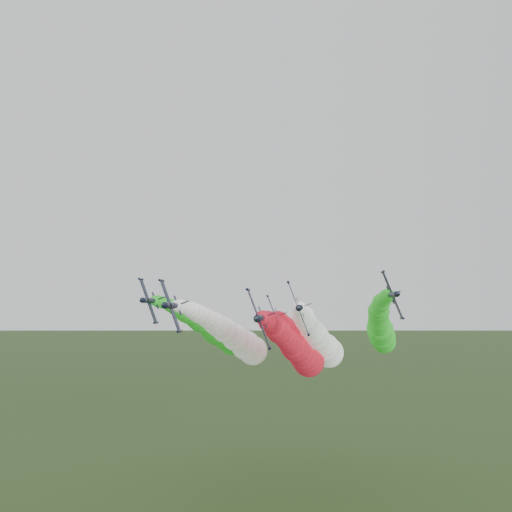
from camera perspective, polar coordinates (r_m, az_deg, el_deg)
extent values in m
cylinder|color=black|center=(67.98, 0.45, -7.12)|extent=(1.24, 7.85, 1.24)
cone|color=black|center=(63.39, 0.07, -7.21)|extent=(1.13, 1.57, 1.13)
cone|color=black|center=(72.24, 0.76, -7.05)|extent=(1.13, 0.78, 1.13)
ellipsoid|color=black|center=(66.22, 0.59, -7.05)|extent=(0.74, 1.64, 0.85)
cube|color=black|center=(67.82, 0.33, -7.16)|extent=(3.08, 1.66, 7.86)
cylinder|color=black|center=(68.01, -0.92, -3.87)|extent=(0.50, 2.27, 0.50)
cylinder|color=black|center=(67.90, 1.61, -10.46)|extent=(0.50, 2.27, 0.50)
cube|color=black|center=(71.20, 1.45, -6.78)|extent=(1.92, 1.31, 0.83)
cube|color=black|center=(71.27, 0.79, -7.03)|extent=(1.26, 0.96, 3.13)
sphere|color=red|center=(71.02, 0.67, -7.07)|extent=(1.99, 1.99, 1.99)
sphere|color=red|center=(73.53, 0.86, -7.10)|extent=(2.22, 2.22, 2.22)
sphere|color=red|center=(76.04, 1.05, -7.20)|extent=(2.23, 2.23, 2.23)
sphere|color=red|center=(78.55, 1.25, -7.33)|extent=(2.93, 2.93, 2.93)
sphere|color=red|center=(81.06, 1.47, -7.50)|extent=(3.42, 3.42, 3.42)
sphere|color=red|center=(83.57, 1.69, -7.69)|extent=(3.60, 3.60, 3.60)
sphere|color=red|center=(86.09, 1.92, -7.90)|extent=(3.14, 3.14, 3.14)
sphere|color=red|center=(88.60, 2.16, -8.12)|extent=(4.22, 4.22, 4.22)
sphere|color=red|center=(91.12, 2.41, -8.36)|extent=(4.32, 4.32, 4.32)
sphere|color=red|center=(93.64, 2.66, -8.60)|extent=(4.57, 4.57, 4.57)
sphere|color=red|center=(96.17, 2.91, -8.86)|extent=(3.82, 3.82, 3.82)
sphere|color=red|center=(98.69, 3.18, -9.12)|extent=(4.27, 4.27, 4.27)
sphere|color=red|center=(101.23, 3.44, -9.38)|extent=(4.58, 4.58, 4.58)
sphere|color=red|center=(103.76, 3.72, -9.65)|extent=(4.71, 4.71, 4.71)
sphere|color=red|center=(106.31, 3.99, -9.92)|extent=(4.88, 4.88, 4.88)
sphere|color=red|center=(108.86, 4.27, -10.19)|extent=(5.82, 5.82, 5.82)
sphere|color=red|center=(111.41, 4.56, -10.47)|extent=(6.01, 6.01, 6.01)
sphere|color=red|center=(113.98, 4.85, -10.75)|extent=(5.49, 5.49, 5.49)
sphere|color=red|center=(116.55, 5.14, -11.02)|extent=(5.86, 5.86, 5.86)
sphere|color=red|center=(119.13, 5.43, -11.30)|extent=(6.73, 6.73, 6.73)
sphere|color=red|center=(121.71, 5.73, -11.58)|extent=(7.20, 7.20, 7.20)
sphere|color=red|center=(124.31, 6.03, -11.86)|extent=(7.66, 7.66, 7.66)
cylinder|color=black|center=(78.52, -9.64, -5.60)|extent=(1.24, 7.85, 1.24)
cone|color=black|center=(74.07, -10.58, -5.56)|extent=(1.13, 1.57, 1.13)
cone|color=black|center=(82.65, -8.86, -5.62)|extent=(1.13, 0.78, 1.13)
ellipsoid|color=black|center=(76.75, -9.74, -5.49)|extent=(0.74, 1.64, 0.85)
cube|color=black|center=(78.38, -9.76, -5.63)|extent=(3.08, 1.66, 7.86)
cylinder|color=black|center=(78.90, -10.75, -2.77)|extent=(0.50, 2.27, 0.50)
cylinder|color=black|center=(78.09, -8.74, -8.51)|extent=(0.50, 2.27, 0.50)
cube|color=black|center=(81.49, -8.38, -5.37)|extent=(1.92, 1.31, 0.83)
cube|color=black|center=(81.69, -8.94, -5.58)|extent=(1.26, 0.96, 3.13)
sphere|color=white|center=(81.47, -9.07, -5.61)|extent=(1.78, 1.78, 1.78)
sphere|color=white|center=(83.90, -8.63, -5.69)|extent=(2.26, 2.26, 2.26)
sphere|color=white|center=(86.34, -8.19, -5.82)|extent=(2.21, 2.21, 2.21)
sphere|color=white|center=(88.77, -7.75, -5.98)|extent=(2.55, 2.55, 2.55)
sphere|color=white|center=(91.20, -7.32, -6.17)|extent=(3.00, 3.00, 3.00)
sphere|color=white|center=(93.63, -6.89, -6.39)|extent=(3.32, 3.32, 3.32)
sphere|color=white|center=(96.05, -6.47, -6.61)|extent=(3.55, 3.55, 3.55)
sphere|color=white|center=(98.48, -6.05, -6.85)|extent=(3.47, 3.47, 3.47)
sphere|color=white|center=(100.92, -5.63, -7.10)|extent=(3.86, 3.86, 3.86)
sphere|color=white|center=(103.35, -5.22, -7.36)|extent=(3.89, 3.89, 3.89)
sphere|color=white|center=(105.78, -4.80, -7.62)|extent=(4.57, 4.57, 4.57)
sphere|color=white|center=(108.22, -4.39, -7.89)|extent=(4.88, 4.88, 4.88)
sphere|color=white|center=(110.67, -3.98, -8.17)|extent=(4.62, 4.62, 4.62)
sphere|color=white|center=(113.11, -3.58, -8.45)|extent=(5.60, 5.60, 5.60)
sphere|color=white|center=(115.56, -3.17, -8.73)|extent=(4.69, 4.69, 4.69)
sphere|color=white|center=(118.02, -2.77, -9.01)|extent=(5.21, 5.21, 5.21)
sphere|color=white|center=(120.48, -2.36, -9.30)|extent=(6.31, 6.31, 6.31)
sphere|color=white|center=(122.95, -1.96, -9.59)|extent=(5.33, 5.33, 5.33)
sphere|color=white|center=(125.43, -1.56, -9.88)|extent=(6.07, 6.07, 6.07)
sphere|color=white|center=(127.91, -1.16, -10.17)|extent=(7.37, 7.37, 7.37)
sphere|color=white|center=(130.40, -0.76, -10.45)|extent=(7.11, 7.11, 7.11)
sphere|color=white|center=(132.90, -0.36, -10.74)|extent=(7.57, 7.57, 7.57)
cylinder|color=black|center=(75.96, 4.96, -5.94)|extent=(1.24, 7.85, 1.24)
cone|color=black|center=(71.34, 4.92, -5.94)|extent=(1.13, 1.57, 1.13)
cone|color=black|center=(80.23, 5.00, -5.94)|extent=(1.13, 0.78, 1.13)
ellipsoid|color=black|center=(74.22, 5.20, -5.84)|extent=(0.74, 1.64, 0.85)
cube|color=black|center=(75.79, 4.87, -5.97)|extent=(3.08, 1.66, 7.86)
cylinder|color=black|center=(75.92, 3.71, -3.03)|extent=(0.50, 2.27, 0.50)
cylinder|color=black|center=(75.89, 6.03, -8.92)|extent=(0.50, 2.27, 0.50)
cube|color=black|center=(79.27, 5.67, -5.67)|extent=(1.92, 1.31, 0.83)
cube|color=black|center=(79.27, 5.08, -5.90)|extent=(1.26, 0.96, 3.13)
sphere|color=white|center=(79.01, 4.99, -5.94)|extent=(1.92, 1.92, 1.92)
sphere|color=white|center=(81.53, 5.02, -6.00)|extent=(2.39, 2.39, 2.39)
sphere|color=white|center=(84.05, 5.07, -6.12)|extent=(2.41, 2.41, 2.41)
sphere|color=white|center=(86.57, 5.14, -6.27)|extent=(2.90, 2.90, 2.90)
sphere|color=white|center=(89.09, 5.23, -6.45)|extent=(3.02, 3.02, 3.02)
sphere|color=white|center=(91.61, 5.33, -6.65)|extent=(3.32, 3.32, 3.32)
sphere|color=white|center=(94.13, 5.44, -6.87)|extent=(4.06, 4.06, 4.06)
sphere|color=white|center=(96.66, 5.57, -7.10)|extent=(3.27, 3.27, 3.27)
sphere|color=white|center=(99.19, 5.71, -7.34)|extent=(4.29, 4.29, 4.29)
sphere|color=white|center=(101.72, 5.86, -7.59)|extent=(4.30, 4.30, 4.30)
sphere|color=white|center=(104.26, 6.02, -7.85)|extent=(4.11, 4.11, 4.11)
sphere|color=white|center=(106.80, 6.19, -8.11)|extent=(4.53, 4.53, 4.53)
sphere|color=white|center=(109.34, 6.37, -8.38)|extent=(4.84, 4.84, 4.84)
sphere|color=white|center=(111.89, 6.56, -8.65)|extent=(5.55, 5.55, 5.55)
sphere|color=white|center=(114.45, 6.75, -8.92)|extent=(5.35, 5.35, 5.35)
sphere|color=white|center=(117.01, 6.96, -9.19)|extent=(5.83, 5.83, 5.83)
sphere|color=white|center=(119.58, 7.17, -9.47)|extent=(5.34, 5.34, 5.34)
sphere|color=white|center=(122.15, 7.38, -9.75)|extent=(5.72, 5.72, 5.72)
sphere|color=white|center=(124.74, 7.60, -10.03)|extent=(6.21, 6.21, 6.21)
sphere|color=white|center=(127.33, 7.83, -10.31)|extent=(7.17, 7.17, 7.17)
sphere|color=white|center=(129.92, 8.06, -10.58)|extent=(7.11, 7.11, 7.11)
sphere|color=white|center=(132.53, 8.30, -10.86)|extent=(7.78, 7.78, 7.78)
cylinder|color=black|center=(92.35, -12.10, -5.00)|extent=(1.24, 7.85, 1.24)
cone|color=black|center=(87.96, -13.02, -4.94)|extent=(1.13, 1.57, 1.13)
cone|color=black|center=(96.43, -11.33, -5.05)|extent=(1.13, 0.78, 1.13)
ellipsoid|color=black|center=(90.60, -12.24, -4.90)|extent=(0.74, 1.64, 0.85)
cube|color=black|center=(92.22, -12.21, -5.02)|extent=(3.08, 1.66, 7.86)
cylinder|color=black|center=(92.83, -13.03, -2.59)|extent=(0.50, 2.27, 0.50)
cylinder|color=black|center=(91.81, -11.37, -7.48)|extent=(0.50, 2.27, 0.50)
cube|color=black|center=(95.25, -10.95, -4.83)|extent=(1.92, 1.31, 0.83)
cube|color=black|center=(95.48, -11.42, -5.01)|extent=(1.26, 0.96, 3.13)
sphere|color=green|center=(95.27, -11.54, -5.03)|extent=(1.81, 1.81, 1.81)
sphere|color=green|center=(97.67, -11.10, -5.11)|extent=(2.40, 2.40, 2.40)
sphere|color=green|center=(100.07, -10.66, -5.24)|extent=(2.41, 2.41, 2.41)
sphere|color=green|center=(102.47, -10.22, -5.40)|extent=(2.37, 2.37, 2.37)
sphere|color=green|center=(104.86, -9.79, -5.58)|extent=(2.74, 2.74, 2.74)
sphere|color=green|center=(107.26, -9.37, -5.78)|extent=(3.10, 3.10, 3.10)
sphere|color=green|center=(109.65, -8.94, -5.99)|extent=(3.29, 3.29, 3.29)
sphere|color=green|center=(112.04, -8.52, -6.22)|extent=(3.94, 3.94, 3.94)
sphere|color=green|center=(114.43, -8.10, -6.45)|extent=(4.33, 4.33, 4.33)
sphere|color=green|center=(116.83, -7.69, -6.70)|extent=(4.19, 4.19, 4.19)
sphere|color=green|center=(119.22, -7.27, -6.95)|extent=(4.23, 4.23, 4.23)
sphere|color=green|center=(121.62, -6.86, -7.20)|extent=(4.77, 4.77, 4.77)
sphere|color=green|center=(124.02, -6.45, -7.47)|extent=(5.20, 5.20, 5.20)
sphere|color=green|center=(126.43, -6.04, -7.73)|extent=(4.49, 4.49, 4.49)
sphere|color=green|center=(128.84, -5.63, -8.00)|extent=(4.87, 4.87, 4.87)
sphere|color=green|center=(131.25, -5.23, -8.27)|extent=(5.72, 5.72, 5.72)
sphere|color=green|center=(133.66, -4.82, -8.55)|extent=(6.52, 6.52, 6.52)
sphere|color=green|center=(136.09, -4.41, -8.82)|extent=(6.43, 6.43, 6.43)
sphere|color=green|center=(138.52, -4.01, -9.10)|extent=(5.96, 5.96, 5.96)
sphere|color=green|center=(140.95, -3.61, -9.38)|extent=(6.34, 6.34, 6.34)
sphere|color=green|center=(143.39, -3.21, -9.66)|extent=(5.94, 5.94, 5.94)
sphere|color=green|center=(145.84, -2.80, -9.93)|extent=(6.75, 6.75, 6.75)
cylinder|color=black|center=(87.35, 15.38, -4.28)|extent=(1.24, 7.85, 1.24)
cone|color=black|center=(82.81, 15.92, -4.19)|extent=(1.13, 1.57, 1.13)
cone|color=black|center=(91.57, 14.93, -4.36)|extent=(1.13, 0.78, 1.13)
ellipsoid|color=black|center=(85.70, 15.79, -4.16)|extent=(0.74, 1.64, 0.85)
cube|color=black|center=(87.16, 15.32, -4.31)|extent=(3.08, 1.66, 7.86)
cylinder|color=black|center=(87.11, 14.28, -1.76)|extent=(0.50, 2.27, 0.50)
cylinder|color=black|center=(87.41, 16.36, -6.85)|extent=(0.50, 2.27, 0.50)
cube|color=black|center=(90.79, 15.60, -4.11)|extent=(1.92, 1.31, 0.83)
cube|color=black|center=(90.64, 15.10, -4.31)|extent=(1.26, 0.96, 3.13)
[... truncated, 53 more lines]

